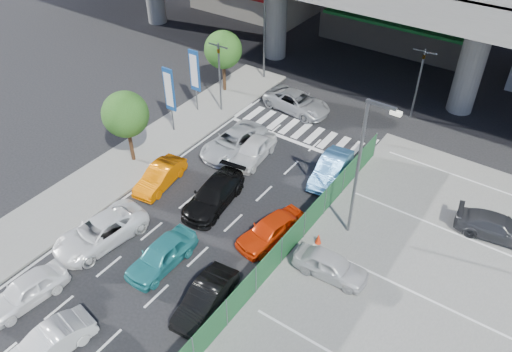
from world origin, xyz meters
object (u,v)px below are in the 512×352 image
Objects in this scene: traffic_cone at (318,238)px; tree_far at (223,50)px; van_white_back_left at (26,290)px; parked_sedan_dgrey at (498,227)px; hatch_white_back_mid at (49,344)px; sedan_black_mid at (214,195)px; parked_sedan_white at (331,265)px; traffic_light_left at (219,61)px; taxi_orange_right at (271,230)px; crossing_wagon_silver at (297,102)px; sedan_white_mid_left at (100,232)px; taxi_teal_mid at (162,255)px; street_lamp_right at (363,160)px; signboard_far at (195,72)px; street_lamp_left at (266,21)px; tree_near at (125,114)px; taxi_orange_left at (160,176)px; traffic_light_right at (422,67)px; hatch_black_mid_right at (205,298)px; kei_truck_front_right at (331,169)px; wagon_silver_front_left at (234,142)px; signboard_near at (169,91)px.

tree_far is at bearing 143.73° from traffic_cone.
parked_sedan_dgrey is at bearing 51.05° from van_white_back_left.
hatch_white_back_mid is 11.29m from sedan_black_mid.
sedan_black_mid reaches higher than parked_sedan_white.
traffic_light_left is 13.87m from taxi_orange_right.
traffic_light_left is 1.04× the size of crossing_wagon_silver.
taxi_teal_mid is (3.69, 0.63, 0.00)m from sedan_white_mid_left.
taxi_orange_right is (-3.20, -2.86, -4.08)m from street_lamp_right.
sedan_white_mid_left is (-10.36, -7.99, -4.08)m from street_lamp_right.
taxi_orange_right is 2.47m from traffic_cone.
signboard_far is 0.99× the size of sedan_black_mid.
sedan_black_mid is (-0.27, 11.28, 0.06)m from hatch_white_back_mid.
street_lamp_left is 14.08m from tree_near.
traffic_light_right is at bearing 50.89° from taxi_orange_left.
parked_sedan_white reaches higher than traffic_cone.
traffic_light_right is at bearing 76.48° from taxi_teal_mid.
parked_sedan_white is at bearing -82.01° from street_lamp_right.
traffic_cone is (9.22, 10.73, -0.28)m from van_white_back_left.
taxi_teal_mid is 6.33m from taxi_orange_left.
hatch_black_mid_right is 6.79m from traffic_cone.
tree_near is 9.61m from taxi_teal_mid.
traffic_light_left is 10.78m from sedan_black_mid.
hatch_black_mid_right is at bearing -54.89° from tree_far.
parked_sedan_dgrey is at bearing 45.21° from hatch_black_mid_right.
taxi_orange_left is (-11.06, -2.81, -4.13)m from street_lamp_right.
traffic_light_right reaches higher than tree_far.
tree_near is at bearing 160.23° from crossing_wagon_silver.
signboard_far is 15.53m from traffic_cone.
sedan_black_mid is (-0.72, 5.01, 0.00)m from taxi_teal_mid.
crossing_wagon_silver is at bearing 128.60° from kei_truck_front_right.
hatch_white_back_mid is at bearing -101.55° from traffic_light_right.
kei_truck_front_right is (6.49, 1.03, 0.00)m from wagon_silver_front_left.
traffic_cone is (7.84, -10.89, -0.33)m from crossing_wagon_silver.
signboard_far is 0.98× the size of tree_near.
street_lamp_right reaches higher than traffic_cone.
street_lamp_right is 12.14m from taxi_orange_left.
signboard_far is 1.12× the size of kei_truck_front_right.
parked_sedan_white is (13.96, -15.26, -4.08)m from street_lamp_left.
wagon_silver_front_left is 6.57m from kei_truck_front_right.
hatch_black_mid_right is at bearing -109.32° from traffic_cone.
traffic_light_left is 17.68m from hatch_black_mid_right.
signboard_near reaches higher than parked_sedan_white.
street_lamp_left is at bearing 138.37° from street_lamp_right.
signboard_near is (-0.87, -10.01, -1.71)m from street_lamp_left.
tree_far is 1.25× the size of van_white_back_left.
wagon_silver_front_left reaches higher than hatch_white_back_mid.
street_lamp_left is at bearing 103.83° from van_white_back_left.
street_lamp_left is 20.94m from taxi_teal_mid.
wagon_silver_front_left is (4.59, 4.46, -2.70)m from tree_near.
parked_sedan_white is (7.13, 4.11, -0.00)m from taxi_teal_mid.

